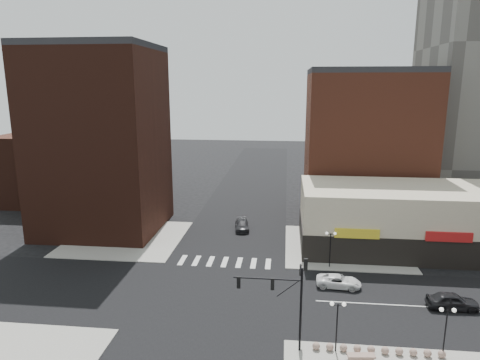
{
  "coord_description": "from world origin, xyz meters",
  "views": [
    {
      "loc": [
        6.81,
        -38.31,
        20.46
      ],
      "look_at": [
        2.21,
        3.61,
        11.0
      ],
      "focal_mm": 32.0,
      "sensor_mm": 36.0,
      "label": 1
    }
  ],
  "objects_px": {
    "street_lamp_ne": "(331,240)",
    "dark_sedan_north": "(242,225)",
    "traffic_signal": "(289,290)",
    "street_lamp_se_b": "(447,320)",
    "dark_sedan_east": "(452,301)",
    "stone_bench": "(361,357)",
    "white_suv": "(339,281)",
    "street_lamp_se_a": "(337,314)"
  },
  "relations": [
    {
      "from": "street_lamp_se_b",
      "to": "stone_bench",
      "type": "distance_m",
      "value": 6.95
    },
    {
      "from": "street_lamp_se_a",
      "to": "street_lamp_ne",
      "type": "distance_m",
      "value": 16.03
    },
    {
      "from": "street_lamp_ne",
      "to": "stone_bench",
      "type": "bearing_deg",
      "value": -87.41
    },
    {
      "from": "traffic_signal",
      "to": "dark_sedan_east",
      "type": "xyz_separation_m",
      "value": [
        15.26,
        7.75,
        -4.18
      ]
    },
    {
      "from": "traffic_signal",
      "to": "street_lamp_se_a",
      "type": "xyz_separation_m",
      "value": [
        3.76,
        -0.17,
        -1.67
      ]
    },
    {
      "from": "street_lamp_ne",
      "to": "dark_sedan_north",
      "type": "relative_size",
      "value": 0.87
    },
    {
      "from": "street_lamp_se_b",
      "to": "stone_bench",
      "type": "xyz_separation_m",
      "value": [
        -6.23,
        -1.02,
        -2.91
      ]
    },
    {
      "from": "traffic_signal",
      "to": "street_lamp_ne",
      "type": "bearing_deg",
      "value": 73.25
    },
    {
      "from": "street_lamp_ne",
      "to": "dark_sedan_north",
      "type": "distance_m",
      "value": 16.59
    },
    {
      "from": "traffic_signal",
      "to": "street_lamp_se_b",
      "type": "bearing_deg",
      "value": -0.82
    },
    {
      "from": "dark_sedan_north",
      "to": "street_lamp_ne",
      "type": "bearing_deg",
      "value": -54.2
    },
    {
      "from": "stone_bench",
      "to": "dark_sedan_east",
      "type": "bearing_deg",
      "value": 36.92
    },
    {
      "from": "dark_sedan_east",
      "to": "dark_sedan_north",
      "type": "bearing_deg",
      "value": 47.19
    },
    {
      "from": "traffic_signal",
      "to": "street_lamp_ne",
      "type": "height_order",
      "value": "traffic_signal"
    },
    {
      "from": "street_lamp_se_b",
      "to": "white_suv",
      "type": "distance_m",
      "value": 13.26
    },
    {
      "from": "street_lamp_ne",
      "to": "dark_sedan_east",
      "type": "distance_m",
      "value": 13.49
    },
    {
      "from": "street_lamp_se_a",
      "to": "street_lamp_se_b",
      "type": "height_order",
      "value": "same"
    },
    {
      "from": "traffic_signal",
      "to": "street_lamp_se_b",
      "type": "xyz_separation_m",
      "value": [
        11.76,
        -0.17,
        -1.67
      ]
    },
    {
      "from": "street_lamp_se_b",
      "to": "stone_bench",
      "type": "bearing_deg",
      "value": -170.69
    },
    {
      "from": "traffic_signal",
      "to": "street_lamp_se_a",
      "type": "distance_m",
      "value": 4.12
    },
    {
      "from": "white_suv",
      "to": "street_lamp_se_a",
      "type": "bearing_deg",
      "value": 177.02
    },
    {
      "from": "street_lamp_se_b",
      "to": "street_lamp_se_a",
      "type": "bearing_deg",
      "value": 180.0
    },
    {
      "from": "street_lamp_se_a",
      "to": "stone_bench",
      "type": "height_order",
      "value": "street_lamp_se_a"
    },
    {
      "from": "street_lamp_ne",
      "to": "dark_sedan_east",
      "type": "xyz_separation_m",
      "value": [
        10.5,
        -8.08,
        -2.51
      ]
    },
    {
      "from": "street_lamp_se_a",
      "to": "white_suv",
      "type": "relative_size",
      "value": 0.91
    },
    {
      "from": "street_lamp_se_b",
      "to": "dark_sedan_east",
      "type": "distance_m",
      "value": 9.01
    },
    {
      "from": "street_lamp_se_b",
      "to": "street_lamp_ne",
      "type": "distance_m",
      "value": 17.46
    },
    {
      "from": "street_lamp_se_b",
      "to": "dark_sedan_north",
      "type": "bearing_deg",
      "value": 123.26
    },
    {
      "from": "street_lamp_se_b",
      "to": "dark_sedan_east",
      "type": "bearing_deg",
      "value": 66.15
    },
    {
      "from": "street_lamp_se_b",
      "to": "dark_sedan_north",
      "type": "relative_size",
      "value": 0.87
    },
    {
      "from": "street_lamp_se_b",
      "to": "street_lamp_ne",
      "type": "bearing_deg",
      "value": 113.63
    },
    {
      "from": "dark_sedan_north",
      "to": "stone_bench",
      "type": "distance_m",
      "value": 31.32
    },
    {
      "from": "street_lamp_ne",
      "to": "white_suv",
      "type": "bearing_deg",
      "value": -84.11
    },
    {
      "from": "street_lamp_se_b",
      "to": "dark_sedan_north",
      "type": "xyz_separation_m",
      "value": [
        -18.29,
        27.88,
        -2.59
      ]
    },
    {
      "from": "dark_sedan_east",
      "to": "dark_sedan_north",
      "type": "height_order",
      "value": "dark_sedan_east"
    },
    {
      "from": "traffic_signal",
      "to": "dark_sedan_east",
      "type": "distance_m",
      "value": 17.62
    },
    {
      "from": "white_suv",
      "to": "dark_sedan_east",
      "type": "xyz_separation_m",
      "value": [
        10.01,
        -3.32,
        0.15
      ]
    },
    {
      "from": "street_lamp_ne",
      "to": "stone_bench",
      "type": "xyz_separation_m",
      "value": [
        0.77,
        -17.02,
        -2.91
      ]
    },
    {
      "from": "dark_sedan_east",
      "to": "stone_bench",
      "type": "xyz_separation_m",
      "value": [
        -9.73,
        -8.94,
        -0.4
      ]
    },
    {
      "from": "street_lamp_se_b",
      "to": "traffic_signal",
      "type": "bearing_deg",
      "value": 179.18
    },
    {
      "from": "traffic_signal",
      "to": "dark_sedan_north",
      "type": "relative_size",
      "value": 1.62
    },
    {
      "from": "white_suv",
      "to": "dark_sedan_east",
      "type": "relative_size",
      "value": 0.99
    }
  ]
}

